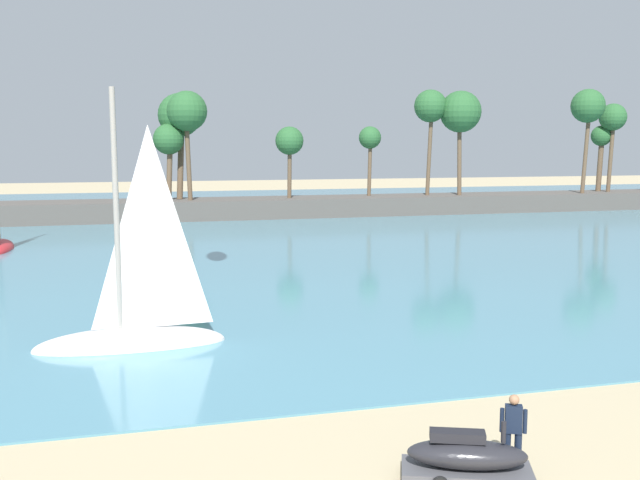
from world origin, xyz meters
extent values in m
cube|color=teal|center=(0.00, 52.93, 0.03)|extent=(220.00, 89.62, 0.06)
cube|color=#514C47|center=(0.00, 57.74, 0.90)|extent=(111.96, 6.00, 1.80)
cylinder|color=brown|center=(44.22, 57.56, 5.75)|extent=(0.62, 0.51, 7.91)
sphere|color=#285B2D|center=(44.22, 57.56, 9.69)|extent=(2.86, 2.86, 2.86)
cylinder|color=brown|center=(23.28, 57.43, 6.18)|extent=(0.61, 0.60, 8.77)
sphere|color=#285B2D|center=(23.28, 57.43, 10.55)|extent=(3.19, 3.19, 3.19)
cylinder|color=brown|center=(43.69, 58.59, 4.77)|extent=(0.70, 0.58, 5.96)
sphere|color=#285B2D|center=(43.69, 58.59, 7.75)|extent=(2.19, 2.19, 2.19)
cylinder|color=brown|center=(40.15, 56.16, 6.27)|extent=(0.82, 0.44, 8.94)
sphere|color=#285B2D|center=(40.15, 56.16, 10.73)|extent=(3.44, 3.44, 3.44)
cylinder|color=brown|center=(-1.94, 57.70, 4.54)|extent=(0.77, 0.51, 5.50)
sphere|color=#285B2D|center=(-1.94, 57.70, 7.28)|extent=(2.77, 2.77, 2.77)
cylinder|color=brown|center=(-0.30, 57.09, 5.78)|extent=(0.64, 0.48, 7.97)
sphere|color=#285B2D|center=(-0.30, 57.09, 9.76)|extent=(3.59, 3.59, 3.59)
cylinder|color=brown|center=(26.27, 56.92, 5.91)|extent=(0.56, 0.55, 8.23)
sphere|color=#285B2D|center=(26.27, 56.92, 10.02)|extent=(4.09, 4.09, 4.09)
cylinder|color=brown|center=(9.06, 57.19, 4.48)|extent=(0.42, 0.55, 5.37)
sphere|color=#285B2D|center=(9.06, 57.19, 7.16)|extent=(2.64, 2.64, 2.64)
cylinder|color=brown|center=(-0.84, 58.63, 5.64)|extent=(0.95, 0.90, 7.71)
sphere|color=#285B2D|center=(-0.84, 58.63, 9.47)|extent=(3.94, 3.94, 3.94)
cylinder|color=brown|center=(17.36, 58.29, 4.64)|extent=(0.46, 0.42, 5.69)
sphere|color=#285B2D|center=(17.36, 58.29, 7.48)|extent=(2.18, 2.18, 2.18)
cube|color=#4C4C51|center=(0.72, 3.87, 0.23)|extent=(2.79, 1.89, 0.10)
cylinder|color=black|center=(0.41, 4.59, 0.16)|extent=(0.33, 0.21, 0.32)
ellipsoid|color=#232328|center=(0.72, 3.87, 0.56)|extent=(2.54, 1.66, 0.56)
cube|color=black|center=(0.53, 3.94, 0.94)|extent=(1.16, 0.74, 0.20)
cylinder|color=black|center=(1.37, 3.61, 1.06)|extent=(0.10, 0.10, 0.44)
cylinder|color=#141E33|center=(1.70, 4.02, 0.43)|extent=(0.15, 0.15, 0.86)
cylinder|color=#141E33|center=(1.90, 3.93, 0.43)|extent=(0.15, 0.15, 0.86)
cube|color=#141E33|center=(1.80, 3.98, 1.15)|extent=(0.39, 0.32, 0.58)
sphere|color=#9E7051|center=(1.80, 3.98, 1.56)|extent=(0.21, 0.21, 0.21)
cylinder|color=#141E33|center=(1.59, 4.07, 1.11)|extent=(0.09, 0.09, 0.50)
cylinder|color=#141E33|center=(2.01, 3.88, 1.11)|extent=(0.09, 0.09, 0.50)
ellipsoid|color=white|center=(-5.74, 15.58, 0.06)|extent=(6.32, 1.96, 1.26)
cylinder|color=gray|center=(-6.06, 15.58, 4.63)|extent=(0.19, 0.19, 7.88)
pyramid|color=white|center=(-4.99, 15.59, 4.04)|extent=(2.84, 0.22, 6.70)
camera|label=1|loc=(-5.69, -8.58, 6.71)|focal=40.26mm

